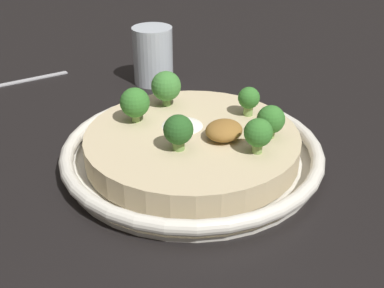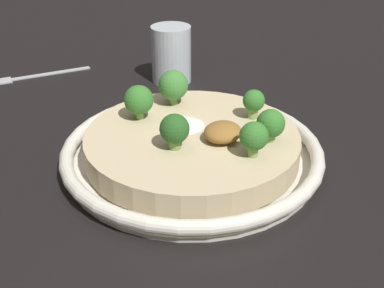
{
  "view_description": "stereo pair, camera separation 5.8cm",
  "coord_description": "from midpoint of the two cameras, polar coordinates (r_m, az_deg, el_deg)",
  "views": [
    {
      "loc": [
        -0.43,
        -0.27,
        0.31
      ],
      "look_at": [
        0.0,
        0.0,
        0.02
      ],
      "focal_mm": 45.0,
      "sensor_mm": 36.0,
      "label": 1
    },
    {
      "loc": [
        -0.39,
        -0.31,
        0.31
      ],
      "look_at": [
        0.0,
        0.0,
        0.02
      ],
      "focal_mm": 45.0,
      "sensor_mm": 36.0,
      "label": 2
    }
  ],
  "objects": [
    {
      "name": "risotto_bowl",
      "position": [
        0.58,
        -2.85,
        -0.63
      ],
      "size": [
        0.31,
        0.31,
        0.04
      ],
      "color": "silver",
      "rests_on": "ground_plane"
    },
    {
      "name": "broccoli_back_right",
      "position": [
        0.63,
        -5.72,
        6.74
      ],
      "size": [
        0.04,
        0.04,
        0.05
      ],
      "color": "#668E47",
      "rests_on": "risotto_bowl"
    },
    {
      "name": "broccoli_back_left",
      "position": [
        0.59,
        -9.57,
        4.76
      ],
      "size": [
        0.04,
        0.04,
        0.04
      ],
      "color": "#84A856",
      "rests_on": "risotto_bowl"
    },
    {
      "name": "broccoli_right",
      "position": [
        0.6,
        4.04,
        5.28
      ],
      "size": [
        0.03,
        0.03,
        0.04
      ],
      "color": "#84A856",
      "rests_on": "risotto_bowl"
    },
    {
      "name": "broccoli_left",
      "position": [
        0.53,
        -4.77,
        1.51
      ],
      "size": [
        0.03,
        0.03,
        0.04
      ],
      "color": "#759E4C",
      "rests_on": "risotto_bowl"
    },
    {
      "name": "crispy_onion_garnish",
      "position": [
        0.55,
        0.84,
        1.56
      ],
      "size": [
        0.05,
        0.04,
        0.02
      ],
      "color": "olive",
      "rests_on": "risotto_bowl"
    },
    {
      "name": "broccoli_front_right",
      "position": [
        0.55,
        6.4,
        2.76
      ],
      "size": [
        0.03,
        0.03,
        0.04
      ],
      "color": "#84A856",
      "rests_on": "risotto_bowl"
    },
    {
      "name": "broccoli_front",
      "position": [
        0.52,
        4.55,
        1.01
      ],
      "size": [
        0.03,
        0.03,
        0.04
      ],
      "color": "#84A856",
      "rests_on": "risotto_bowl"
    },
    {
      "name": "drinking_glass",
      "position": [
        0.81,
        -6.72,
        10.34
      ],
      "size": [
        0.07,
        0.07,
        0.09
      ],
      "color": "silver",
      "rests_on": "ground_plane"
    },
    {
      "name": "ground_plane",
      "position": [
        0.59,
        -2.8,
        -2.19
      ],
      "size": [
        6.0,
        6.0,
        0.0
      ],
      "primitive_type": "plane",
      "color": "black"
    },
    {
      "name": "cheese_sprinkle",
      "position": [
        0.58,
        -4.0,
        2.66
      ],
      "size": [
        0.05,
        0.05,
        0.01
      ],
      "color": "white",
      "rests_on": "risotto_bowl"
    }
  ]
}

